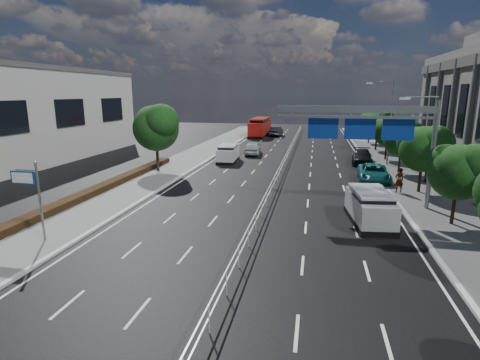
# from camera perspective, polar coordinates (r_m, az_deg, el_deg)

# --- Properties ---
(ground) EXTENTS (160.00, 160.00, 0.00)m
(ground) POSITION_cam_1_polar(r_m,az_deg,el_deg) (17.93, 0.33, -12.07)
(ground) COLOR black
(ground) RESTS_ON ground
(sidewalk_near) EXTENTS (5.00, 140.00, 0.14)m
(sidewalk_near) POSITION_cam_1_polar(r_m,az_deg,el_deg) (22.90, -29.52, -7.96)
(sidewalk_near) COLOR slate
(sidewalk_near) RESTS_ON ground
(kerb_near) EXTENTS (0.25, 140.00, 0.15)m
(kerb_near) POSITION_cam_1_polar(r_m,az_deg,el_deg) (21.39, -24.38, -8.82)
(kerb_near) COLOR silver
(kerb_near) RESTS_ON ground
(kerb_far) EXTENTS (0.25, 140.00, 0.15)m
(kerb_far) POSITION_cam_1_polar(r_m,az_deg,el_deg) (18.59, 29.47, -12.69)
(kerb_far) COLOR silver
(kerb_far) RESTS_ON ground
(median_fence) EXTENTS (0.05, 85.00, 1.02)m
(median_fence) POSITION_cam_1_polar(r_m,az_deg,el_deg) (39.20, 6.66, 2.55)
(median_fence) COLOR silver
(median_fence) RESTS_ON ground
(hedge_near) EXTENTS (1.00, 36.00, 0.44)m
(hedge_near) POSITION_cam_1_polar(r_m,az_deg,el_deg) (27.57, -25.74, -3.53)
(hedge_near) COLOR black
(hedge_near) RESTS_ON sidewalk_near
(toilet_sign) EXTENTS (1.62, 0.18, 4.34)m
(toilet_sign) POSITION_cam_1_polar(r_m,az_deg,el_deg) (21.76, -29.28, -1.04)
(toilet_sign) COLOR gray
(toilet_sign) RESTS_ON ground
(overhead_gantry) EXTENTS (10.24, 0.38, 7.45)m
(overhead_gantry) POSITION_cam_1_polar(r_m,az_deg,el_deg) (26.31, 19.48, 7.94)
(overhead_gantry) COLOR gray
(overhead_gantry) RESTS_ON ground
(streetlight_far) EXTENTS (2.78, 2.40, 9.00)m
(streetlight_far) POSITION_cam_1_polar(r_m,az_deg,el_deg) (42.65, 21.63, 8.93)
(streetlight_far) COLOR gray
(streetlight_far) RESTS_ON ground
(near_tree_back) EXTENTS (4.84, 4.51, 6.69)m
(near_tree_back) POSITION_cam_1_polar(r_m,az_deg,el_deg) (37.21, -12.63, 8.12)
(near_tree_back) COLOR black
(near_tree_back) RESTS_ON ground
(far_tree_c) EXTENTS (3.52, 3.28, 4.94)m
(far_tree_c) POSITION_cam_1_polar(r_m,az_deg,el_deg) (24.67, 30.45, 1.46)
(far_tree_c) COLOR black
(far_tree_c) RESTS_ON ground
(far_tree_d) EXTENTS (3.85, 3.59, 5.34)m
(far_tree_d) POSITION_cam_1_polar(r_m,az_deg,el_deg) (31.72, 26.25, 4.61)
(far_tree_d) COLOR black
(far_tree_d) RESTS_ON ground
(far_tree_e) EXTENTS (3.63, 3.38, 5.13)m
(far_tree_e) POSITION_cam_1_polar(r_m,az_deg,el_deg) (38.99, 23.51, 6.01)
(far_tree_e) COLOR black
(far_tree_e) RESTS_ON ground
(far_tree_f) EXTENTS (3.52, 3.28, 5.02)m
(far_tree_f) POSITION_cam_1_polar(r_m,az_deg,el_deg) (46.32, 21.63, 7.04)
(far_tree_f) COLOR black
(far_tree_f) RESTS_ON ground
(far_tree_g) EXTENTS (3.96, 3.69, 5.45)m
(far_tree_g) POSITION_cam_1_polar(r_m,az_deg,el_deg) (53.67, 20.30, 8.14)
(far_tree_g) COLOR black
(far_tree_g) RESTS_ON ground
(far_tree_h) EXTENTS (3.41, 3.18, 4.91)m
(far_tree_h) POSITION_cam_1_polar(r_m,az_deg,el_deg) (61.10, 19.23, 8.41)
(far_tree_h) COLOR black
(far_tree_h) RESTS_ON ground
(white_minivan) EXTENTS (2.13, 4.56, 1.95)m
(white_minivan) POSITION_cam_1_polar(r_m,az_deg,el_deg) (42.54, -1.84, 4.05)
(white_minivan) COLOR black
(white_minivan) RESTS_ON ground
(red_bus) EXTENTS (2.79, 11.02, 3.28)m
(red_bus) POSITION_cam_1_polar(r_m,az_deg,el_deg) (68.79, 3.07, 8.12)
(red_bus) COLOR black
(red_bus) RESTS_ON ground
(near_car_silver) EXTENTS (2.40, 5.07, 1.67)m
(near_car_silver) POSITION_cam_1_polar(r_m,az_deg,el_deg) (47.91, 1.96, 4.92)
(near_car_silver) COLOR #B1B5B9
(near_car_silver) RESTS_ON ground
(near_car_dark) EXTENTS (2.10, 5.17, 1.67)m
(near_car_dark) POSITION_cam_1_polar(r_m,az_deg,el_deg) (69.29, 5.53, 7.39)
(near_car_dark) COLOR black
(near_car_dark) RESTS_ON ground
(silver_minivan) EXTENTS (2.63, 5.09, 2.03)m
(silver_minivan) POSITION_cam_1_polar(r_m,az_deg,el_deg) (23.69, 19.19, -3.91)
(silver_minivan) COLOR black
(silver_minivan) RESTS_ON ground
(parked_car_teal) EXTENTS (2.78, 5.60, 1.53)m
(parked_car_teal) POSITION_cam_1_polar(r_m,az_deg,el_deg) (34.99, 19.69, 1.00)
(parked_car_teal) COLOR #197173
(parked_car_teal) RESTS_ON ground
(parked_car_dark) EXTENTS (2.60, 5.42, 1.52)m
(parked_car_dark) POSITION_cam_1_polar(r_m,az_deg,el_deg) (43.72, 18.10, 3.39)
(parked_car_dark) COLOR black
(parked_car_dark) RESTS_ON ground
(pedestrian_a) EXTENTS (0.79, 0.62, 1.91)m
(pedestrian_a) POSITION_cam_1_polar(r_m,az_deg,el_deg) (31.27, 23.10, -0.04)
(pedestrian_a) COLOR gray
(pedestrian_a) RESTS_ON sidewalk_far
(pedestrian_b) EXTENTS (1.00, 0.81, 1.94)m
(pedestrian_b) POSITION_cam_1_polar(r_m,az_deg,el_deg) (36.09, 26.54, 1.28)
(pedestrian_b) COLOR gray
(pedestrian_b) RESTS_ON sidewalk_far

